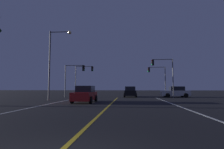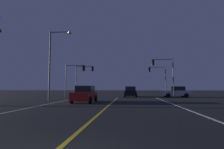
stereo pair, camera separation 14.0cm
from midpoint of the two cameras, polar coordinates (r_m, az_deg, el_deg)
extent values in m
cube|color=silver|center=(12.38, 24.72, -10.89)|extent=(0.16, 30.01, 0.01)
cube|color=silver|center=(13.83, -27.52, -10.06)|extent=(0.16, 30.01, 0.01)
cube|color=gold|center=(11.82, -2.99, -11.61)|extent=(0.16, 30.01, 0.01)
cylinder|color=black|center=(16.80, -7.19, -8.25)|extent=(0.22, 0.68, 0.68)
cylinder|color=black|center=(17.27, -13.09, -8.07)|extent=(0.22, 0.68, 0.68)
cylinder|color=black|center=(19.44, -5.47, -7.73)|extent=(0.22, 0.68, 0.68)
cylinder|color=black|center=(19.85, -10.62, -7.60)|extent=(0.22, 0.68, 0.68)
cube|color=maroon|center=(18.30, -9.04, -6.91)|extent=(1.80, 4.30, 0.80)
cube|color=black|center=(18.52, -8.82, -4.65)|extent=(1.60, 2.10, 0.64)
cube|color=red|center=(20.21, -5.90, -6.40)|extent=(0.24, 0.08, 0.16)
cube|color=red|center=(20.48, -9.22, -6.34)|extent=(0.24, 0.08, 0.16)
cylinder|color=black|center=(28.35, 17.53, -6.47)|extent=(0.68, 0.22, 0.68)
cylinder|color=black|center=(30.11, 16.80, -6.35)|extent=(0.68, 0.22, 0.68)
cylinder|color=black|center=(29.04, 22.77, -6.28)|extent=(0.68, 0.22, 0.68)
cylinder|color=black|center=(30.76, 21.76, -6.18)|extent=(0.68, 0.22, 0.68)
cube|color=#B7BABF|center=(29.52, 19.72, -5.70)|extent=(4.30, 1.80, 0.80)
cube|color=black|center=(29.57, 20.15, -4.29)|extent=(2.10, 1.60, 0.64)
cube|color=red|center=(29.54, 23.97, -5.39)|extent=(0.08, 0.24, 0.16)
cube|color=red|center=(30.68, 23.25, -5.35)|extent=(0.08, 0.24, 0.16)
cylinder|color=black|center=(30.31, 4.05, -6.50)|extent=(0.22, 0.68, 0.68)
cylinder|color=black|center=(30.33, 7.47, -6.48)|extent=(0.22, 0.68, 0.68)
cylinder|color=black|center=(27.61, 3.93, -6.72)|extent=(0.22, 0.68, 0.68)
cylinder|color=black|center=(27.63, 7.69, -6.69)|extent=(0.22, 0.68, 0.68)
cube|color=black|center=(28.95, 5.78, -5.96)|extent=(1.80, 4.30, 0.80)
cube|color=black|center=(28.68, 5.77, -4.54)|extent=(1.60, 2.10, 0.64)
cube|color=red|center=(26.84, 4.53, -5.89)|extent=(0.24, 0.08, 0.16)
cube|color=red|center=(26.86, 7.11, -5.87)|extent=(0.24, 0.08, 0.16)
cylinder|color=#4C4C51|center=(27.96, 19.08, -1.14)|extent=(0.14, 0.14, 5.87)
cylinder|color=#4C4C51|center=(27.94, 16.00, 4.74)|extent=(2.93, 0.10, 0.10)
cube|color=black|center=(27.64, 13.03, 3.84)|extent=(0.28, 0.36, 0.90)
sphere|color=#3A0605|center=(27.66, 12.69, 4.45)|extent=(0.20, 0.20, 0.20)
sphere|color=#3C2706|center=(27.62, 12.71, 3.84)|extent=(0.20, 0.20, 0.20)
sphere|color=#19E059|center=(27.58, 12.72, 3.22)|extent=(0.20, 0.20, 0.20)
cylinder|color=#4C4C51|center=(28.92, -15.09, -2.09)|extent=(0.14, 0.14, 5.11)
cylinder|color=#4C4C51|center=(28.65, -12.24, 2.91)|extent=(2.93, 0.10, 0.10)
cube|color=black|center=(28.19, -9.42, 2.06)|extent=(0.28, 0.36, 0.90)
sphere|color=#3A0605|center=(28.19, -9.09, 2.67)|extent=(0.20, 0.20, 0.20)
sphere|color=#3C2706|center=(28.15, -9.10, 2.07)|extent=(0.20, 0.20, 0.20)
sphere|color=#19E059|center=(28.12, -9.11, 1.46)|extent=(0.20, 0.20, 0.20)
cylinder|color=#4C4C51|center=(33.31, 16.83, -2.14)|extent=(0.14, 0.14, 5.32)
cylinder|color=#4C4C51|center=(33.24, 14.29, 2.32)|extent=(2.88, 0.10, 0.10)
cube|color=black|center=(33.00, 11.83, 1.54)|extent=(0.28, 0.36, 0.90)
sphere|color=#3A0605|center=(33.01, 11.55, 2.06)|extent=(0.20, 0.20, 0.20)
sphere|color=#3C2706|center=(32.98, 11.56, 1.54)|extent=(0.20, 0.20, 0.20)
sphere|color=#19E059|center=(32.95, 11.56, 1.02)|extent=(0.20, 0.20, 0.20)
cylinder|color=#4C4C51|center=(34.14, -11.88, -2.04)|extent=(0.14, 0.14, 5.60)
cylinder|color=#4C4C51|center=(33.92, -9.23, 2.59)|extent=(3.19, 0.10, 0.10)
cube|color=black|center=(33.51, -6.60, 1.88)|extent=(0.28, 0.36, 0.90)
sphere|color=#3A0605|center=(33.51, -6.32, 2.39)|extent=(0.20, 0.20, 0.20)
sphere|color=#3C2706|center=(33.48, -6.33, 1.88)|extent=(0.20, 0.20, 0.20)
sphere|color=#19E059|center=(33.45, -6.33, 1.37)|extent=(0.20, 0.20, 0.20)
cylinder|color=#4C4C51|center=(22.69, -19.84, 2.88)|extent=(0.18, 0.18, 8.49)
cylinder|color=#4C4C51|center=(23.07, -16.75, 13.11)|extent=(2.44, 0.10, 0.10)
sphere|color=#F9D88C|center=(22.63, -13.80, 13.13)|extent=(0.44, 0.44, 0.44)
camera|label=1|loc=(0.07, -84.80, -0.39)|focal=28.12mm
camera|label=2|loc=(0.07, 95.20, 0.39)|focal=28.12mm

